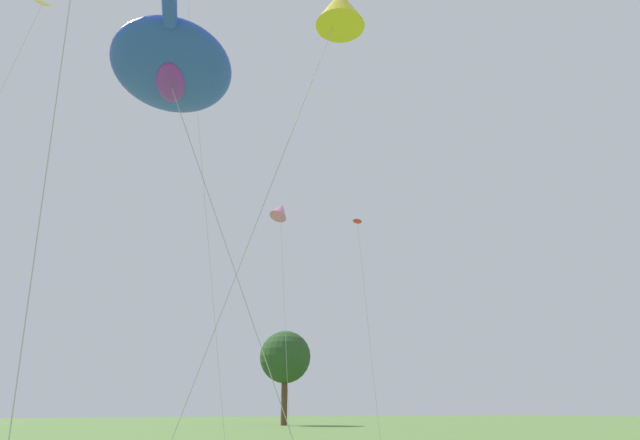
# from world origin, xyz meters

# --- Properties ---
(big_show_kite) EXTENTS (7.18, 11.54, 13.20)m
(big_show_kite) POSITION_xyz_m (-3.93, 12.58, 12.59)
(big_show_kite) COLOR blue
(big_show_kite) RESTS_ON ground
(small_kite_triangle_green) EXTENTS (1.65, 1.97, 13.61)m
(small_kite_triangle_green) POSITION_xyz_m (4.59, 24.27, 12.95)
(small_kite_triangle_green) COLOR pink
(small_kite_triangle_green) RESTS_ON ground
(small_kite_streamer_purple) EXTENTS (3.43, 2.60, 24.44)m
(small_kite_streamer_purple) POSITION_xyz_m (-10.27, 25.75, 20.72)
(small_kite_streamer_purple) COLOR yellow
(small_kite_streamer_purple) RESTS_ON ground
(small_kite_tiny_distant) EXTENTS (3.64, 3.29, 11.52)m
(small_kite_tiny_distant) POSITION_xyz_m (-1.00, 6.30, 10.97)
(small_kite_tiny_distant) COLOR yellow
(small_kite_tiny_distant) RESTS_ON ground
(small_kite_box_yellow) EXTENTS (2.09, 1.56, 11.08)m
(small_kite_box_yellow) POSITION_xyz_m (6.89, 19.17, 10.63)
(small_kite_box_yellow) COLOR red
(small_kite_box_yellow) RESTS_ON ground
(tree_pine_center) EXTENTS (6.78, 6.78, 11.94)m
(tree_pine_center) POSITION_xyz_m (21.20, 63.64, 8.48)
(tree_pine_center) COLOR #513823
(tree_pine_center) RESTS_ON ground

